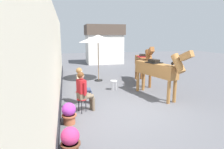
% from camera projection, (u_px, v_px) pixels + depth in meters
% --- Properties ---
extents(ground_plane, '(40.00, 40.00, 0.00)m').
position_uv_depth(ground_plane, '(111.00, 88.00, 9.53)').
color(ground_plane, '#56565B').
extents(pub_facade_wall, '(0.34, 14.00, 3.40)m').
position_uv_depth(pub_facade_wall, '(54.00, 63.00, 7.21)').
color(pub_facade_wall, beige).
rests_on(pub_facade_wall, ground_plane).
extents(distant_cottage, '(3.40, 2.60, 3.50)m').
position_uv_depth(distant_cottage, '(104.00, 44.00, 17.93)').
color(distant_cottage, silver).
rests_on(distant_cottage, ground_plane).
extents(seated_visitor_near, '(0.61, 0.49, 1.39)m').
position_uv_depth(seated_visitor_near, '(83.00, 90.00, 6.41)').
color(seated_visitor_near, red).
rests_on(seated_visitor_near, ground_plane).
extents(seated_visitor_far, '(0.61, 0.49, 1.39)m').
position_uv_depth(seated_visitor_far, '(82.00, 84.00, 7.18)').
color(seated_visitor_far, red).
rests_on(seated_visitor_far, ground_plane).
extents(saddled_horse_near, '(1.07, 2.93, 2.06)m').
position_uv_depth(saddled_horse_near, '(157.00, 70.00, 7.93)').
color(saddled_horse_near, '#9E6B38').
rests_on(saddled_horse_near, ground_plane).
extents(saddled_horse_far, '(0.80, 2.98, 2.06)m').
position_uv_depth(saddled_horse_far, '(143.00, 62.00, 10.21)').
color(saddled_horse_far, brown).
rests_on(saddled_horse_far, ground_plane).
extents(flower_planter_near, '(0.43, 0.43, 0.64)m').
position_uv_depth(flower_planter_near, '(70.00, 141.00, 4.12)').
color(flower_planter_near, brown).
rests_on(flower_planter_near, ground_plane).
extents(flower_planter_middle, '(0.43, 0.43, 0.64)m').
position_uv_depth(flower_planter_middle, '(69.00, 113.00, 5.60)').
color(flower_planter_middle, '#A85638').
rests_on(flower_planter_middle, ground_plane).
extents(cafe_parasol, '(2.10, 2.10, 2.58)m').
position_uv_depth(cafe_parasol, '(98.00, 39.00, 10.61)').
color(cafe_parasol, black).
rests_on(cafe_parasol, ground_plane).
extents(spare_stool_white, '(0.32, 0.32, 0.46)m').
position_uv_depth(spare_stool_white, '(114.00, 82.00, 9.11)').
color(spare_stool_white, white).
rests_on(spare_stool_white, ground_plane).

